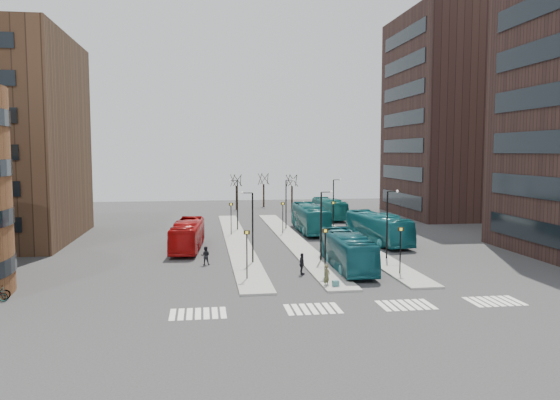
{
  "coord_description": "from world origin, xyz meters",
  "views": [
    {
      "loc": [
        -7.68,
        -28.24,
        9.68
      ],
      "look_at": [
        -0.22,
        23.64,
        5.0
      ],
      "focal_mm": 35.0,
      "sensor_mm": 36.0,
      "label": 1
    }
  ],
  "objects": [
    {
      "name": "teal_bus_d",
      "position": [
        10.48,
        48.06,
        1.45
      ],
      "size": [
        3.13,
        10.57,
        2.91
      ],
      "primitive_type": "imported",
      "rotation": [
        0.0,
        0.0,
        0.07
      ],
      "color": "#13615F",
      "rests_on": "ground"
    },
    {
      "name": "commuter_c",
      "position": [
        3.47,
        18.58,
        0.84
      ],
      "size": [
        1.16,
        1.24,
        1.68
      ],
      "primitive_type": "imported",
      "rotation": [
        0.0,
        0.0,
        4.05
      ],
      "color": "black",
      "rests_on": "ground"
    },
    {
      "name": "crosswalk_stripes",
      "position": [
        1.75,
        4.0,
        0.01
      ],
      "size": [
        22.35,
        2.4,
        0.01
      ],
      "color": "silver",
      "rests_on": "ground"
    },
    {
      "name": "teal_bus_b",
      "position": [
        5.17,
        35.71,
        1.66
      ],
      "size": [
        2.97,
        11.98,
        3.33
      ],
      "primitive_type": "imported",
      "rotation": [
        0.0,
        0.0,
        -0.01
      ],
      "color": "#12585C",
      "rests_on": "ground"
    },
    {
      "name": "sign_poles",
      "position": [
        1.6,
        23.0,
        2.41
      ],
      "size": [
        12.45,
        22.12,
        3.65
      ],
      "color": "black",
      "rests_on": "ground"
    },
    {
      "name": "tower_far",
      "position": [
        31.98,
        50.0,
        15.0
      ],
      "size": [
        20.12,
        20.0,
        30.0
      ],
      "color": "#311F1B",
      "rests_on": "ground"
    },
    {
      "name": "lamp_posts",
      "position": [
        2.64,
        28.0,
        3.58
      ],
      "size": [
        14.04,
        20.24,
        6.12
      ],
      "color": "black",
      "rests_on": "ground"
    },
    {
      "name": "commuter_b",
      "position": [
        0.03,
        13.28,
        0.86
      ],
      "size": [
        0.78,
        1.1,
        1.73
      ],
      "primitive_type": "imported",
      "rotation": [
        0.0,
        0.0,
        1.17
      ],
      "color": "black",
      "rests_on": "ground"
    },
    {
      "name": "island_mid",
      "position": [
        2.0,
        30.0,
        0.07
      ],
      "size": [
        2.5,
        45.0,
        0.15
      ],
      "primitive_type": "cube",
      "color": "gray",
      "rests_on": "ground"
    },
    {
      "name": "island_right",
      "position": [
        8.0,
        30.0,
        0.07
      ],
      "size": [
        2.5,
        45.0,
        0.15
      ],
      "primitive_type": "cube",
      "color": "gray",
      "rests_on": "ground"
    },
    {
      "name": "teal_bus_c",
      "position": [
        10.74,
        26.91,
        1.59
      ],
      "size": [
        4.18,
        11.68,
        3.18
      ],
      "primitive_type": "imported",
      "rotation": [
        0.0,
        0.0,
        0.13
      ],
      "color": "#15636D",
      "rests_on": "ground"
    },
    {
      "name": "traveller",
      "position": [
        1.1,
        9.26,
        0.81
      ],
      "size": [
        0.7,
        0.69,
        1.62
      ],
      "primitive_type": "imported",
      "rotation": [
        0.0,
        0.0,
        0.77
      ],
      "color": "#4C4A2D",
      "rests_on": "ground"
    },
    {
      "name": "commuter_a",
      "position": [
        -7.45,
        18.11,
        0.8
      ],
      "size": [
        0.84,
        0.69,
        1.6
      ],
      "primitive_type": "imported",
      "rotation": [
        0.0,
        0.0,
        3.04
      ],
      "color": "black",
      "rests_on": "ground"
    },
    {
      "name": "suitcase",
      "position": [
        1.64,
        8.77,
        0.28
      ],
      "size": [
        0.48,
        0.4,
        0.55
      ],
      "primitive_type": "cube",
      "rotation": [
        0.0,
        0.0,
        0.12
      ],
      "color": "#1B1A92",
      "rests_on": "ground"
    },
    {
      "name": "island_left",
      "position": [
        -4.0,
        30.0,
        0.07
      ],
      "size": [
        2.5,
        45.0,
        0.15
      ],
      "primitive_type": "cube",
      "color": "gray",
      "rests_on": "ground"
    },
    {
      "name": "bare_trees",
      "position": [
        2.67,
        62.67,
        2.72
      ],
      "size": [
        10.97,
        8.14,
        5.9
      ],
      "color": "black",
      "rests_on": "ground"
    },
    {
      "name": "ground",
      "position": [
        0.0,
        0.0,
        0.0
      ],
      "size": [
        160.0,
        160.0,
        0.0
      ],
      "primitive_type": "plane",
      "color": "#29292B",
      "rests_on": "ground"
    },
    {
      "name": "teal_bus_a",
      "position": [
        4.15,
        15.04,
        1.5
      ],
      "size": [
        2.79,
        10.84,
        3.0
      ],
      "primitive_type": "imported",
      "rotation": [
        0.0,
        0.0,
        -0.02
      ],
      "color": "#12505B",
      "rests_on": "ground"
    },
    {
      "name": "red_bus",
      "position": [
        -9.13,
        25.62,
        1.46
      ],
      "size": [
        3.36,
        10.65,
        2.92
      ],
      "primitive_type": "imported",
      "rotation": [
        0.0,
        0.0,
        -0.09
      ],
      "color": "#A80C0D",
      "rests_on": "ground"
    }
  ]
}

